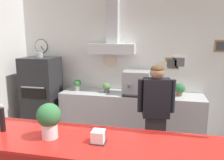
{
  "coord_description": "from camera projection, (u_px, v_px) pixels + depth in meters",
  "views": [
    {
      "loc": [
        0.55,
        -2.24,
        2.1
      ],
      "look_at": [
        -0.14,
        0.82,
        1.47
      ],
      "focal_mm": 36.96,
      "sensor_mm": 36.0,
      "label": 1
    }
  ],
  "objects": [
    {
      "name": "back_prep_counter",
      "position": [
        130.0,
        116.0,
        4.67
      ],
      "size": [
        2.82,
        0.64,
        0.93
      ],
      "color": "#B7BABF",
      "rests_on": "ground_plane"
    },
    {
      "name": "basil_vase",
      "position": [
        49.0,
        120.0,
        2.29
      ],
      "size": [
        0.24,
        0.24,
        0.36
      ],
      "color": "silver",
      "rests_on": "service_counter"
    },
    {
      "name": "shop_worker",
      "position": [
        156.0,
        115.0,
        3.44
      ],
      "size": [
        0.54,
        0.28,
        1.66
      ],
      "rotation": [
        0.0,
        0.0,
        3.29
      ],
      "color": "#232328",
      "rests_on": "ground_plane"
    },
    {
      "name": "pepper_grinder",
      "position": [
        2.0,
        118.0,
        2.46
      ],
      "size": [
        0.06,
        0.06,
        0.3
      ],
      "color": "black",
      "rests_on": "service_counter"
    },
    {
      "name": "pizza_oven",
      "position": [
        42.0,
        96.0,
        4.85
      ],
      "size": [
        0.69,
        0.66,
        1.73
      ],
      "color": "#232326",
      "rests_on": "ground_plane"
    },
    {
      "name": "napkin_holder",
      "position": [
        98.0,
        137.0,
        2.22
      ],
      "size": [
        0.15,
        0.15,
        0.14
      ],
      "color": "#262628",
      "rests_on": "service_counter"
    },
    {
      "name": "potted_thyme",
      "position": [
        77.0,
        84.0,
        4.81
      ],
      "size": [
        0.16,
        0.16,
        0.23
      ],
      "color": "beige",
      "rests_on": "back_prep_counter"
    },
    {
      "name": "potted_sage",
      "position": [
        107.0,
        87.0,
        4.63
      ],
      "size": [
        0.17,
        0.17,
        0.21
      ],
      "color": "#4C4C51",
      "rests_on": "back_prep_counter"
    },
    {
      "name": "back_wall_assembly",
      "position": [
        134.0,
        58.0,
        4.7
      ],
      "size": [
        5.15,
        2.63,
        3.03
      ],
      "color": "#9E9E99",
      "rests_on": "ground_plane"
    },
    {
      "name": "potted_basil",
      "position": [
        163.0,
        90.0,
        4.41
      ],
      "size": [
        0.13,
        0.13,
        0.18
      ],
      "color": "#9E563D",
      "rests_on": "back_prep_counter"
    },
    {
      "name": "espresso_machine",
      "position": [
        136.0,
        83.0,
        4.49
      ],
      "size": [
        0.51,
        0.49,
        0.46
      ],
      "color": "#A3A5AD",
      "rests_on": "back_prep_counter"
    },
    {
      "name": "potted_rosemary",
      "position": [
        179.0,
        89.0,
        4.39
      ],
      "size": [
        0.22,
        0.22,
        0.24
      ],
      "color": "#9E563D",
      "rests_on": "back_prep_counter"
    }
  ]
}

